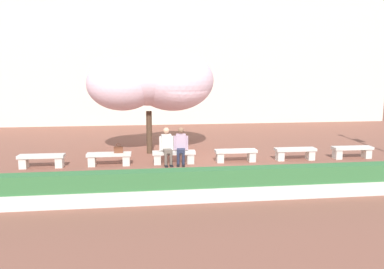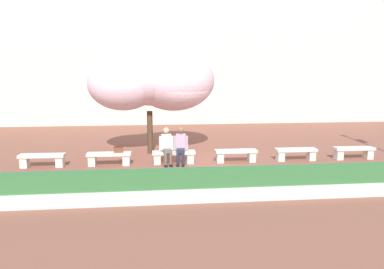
# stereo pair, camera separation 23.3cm
# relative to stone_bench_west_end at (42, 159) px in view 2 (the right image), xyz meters

# --- Properties ---
(ground_plane) EXTENTS (100.00, 100.00, 0.00)m
(ground_plane) POSITION_rel_stone_bench_west_end_xyz_m (5.59, 0.00, -0.29)
(ground_plane) COLOR brown
(building_facade) EXTENTS (28.00, 4.00, 8.58)m
(building_facade) POSITION_rel_stone_bench_west_end_xyz_m (5.59, 12.56, 4.00)
(building_facade) COLOR beige
(building_facade) RESTS_ON ground
(stone_bench_west_end) EXTENTS (1.51, 0.44, 0.45)m
(stone_bench_west_end) POSITION_rel_stone_bench_west_end_xyz_m (0.00, 0.00, 0.00)
(stone_bench_west_end) COLOR beige
(stone_bench_west_end) RESTS_ON ground
(stone_bench_near_west) EXTENTS (1.51, 0.44, 0.45)m
(stone_bench_near_west) POSITION_rel_stone_bench_west_end_xyz_m (2.24, 0.00, 0.00)
(stone_bench_near_west) COLOR beige
(stone_bench_near_west) RESTS_ON ground
(stone_bench_center) EXTENTS (1.51, 0.44, 0.45)m
(stone_bench_center) POSITION_rel_stone_bench_west_end_xyz_m (4.47, 0.00, 0.00)
(stone_bench_center) COLOR beige
(stone_bench_center) RESTS_ON ground
(stone_bench_near_east) EXTENTS (1.51, 0.44, 0.45)m
(stone_bench_near_east) POSITION_rel_stone_bench_west_end_xyz_m (6.71, 0.00, 0.00)
(stone_bench_near_east) COLOR beige
(stone_bench_near_east) RESTS_ON ground
(stone_bench_east_end) EXTENTS (1.51, 0.44, 0.45)m
(stone_bench_east_end) POSITION_rel_stone_bench_west_end_xyz_m (8.94, 0.00, 0.00)
(stone_bench_east_end) COLOR beige
(stone_bench_east_end) RESTS_ON ground
(stone_bench_far_east) EXTENTS (1.51, 0.44, 0.45)m
(stone_bench_far_east) POSITION_rel_stone_bench_west_end_xyz_m (11.18, 0.00, 0.00)
(stone_bench_far_east) COLOR beige
(stone_bench_far_east) RESTS_ON ground
(person_seated_left) EXTENTS (0.51, 0.71, 1.29)m
(person_seated_left) POSITION_rel_stone_bench_west_end_xyz_m (4.22, -0.05, 0.41)
(person_seated_left) COLOR black
(person_seated_left) RESTS_ON ground
(person_seated_right) EXTENTS (0.51, 0.71, 1.29)m
(person_seated_right) POSITION_rel_stone_bench_west_end_xyz_m (4.72, -0.05, 0.41)
(person_seated_right) COLOR black
(person_seated_right) RESTS_ON ground
(handbag) EXTENTS (0.30, 0.15, 0.34)m
(handbag) POSITION_rel_stone_bench_west_end_xyz_m (2.56, -0.02, 0.29)
(handbag) COLOR brown
(handbag) RESTS_ON stone_bench_near_west
(cherry_tree_main) EXTENTS (4.92, 3.30, 4.09)m
(cherry_tree_main) POSITION_rel_stone_bench_west_end_xyz_m (3.87, 1.95, 2.57)
(cherry_tree_main) COLOR #473323
(cherry_tree_main) RESTS_ON ground
(planter_hedge_foreground) EXTENTS (15.27, 0.50, 0.80)m
(planter_hedge_foreground) POSITION_rel_stone_bench_west_end_xyz_m (5.59, -3.98, 0.09)
(planter_hedge_foreground) COLOR beige
(planter_hedge_foreground) RESTS_ON ground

